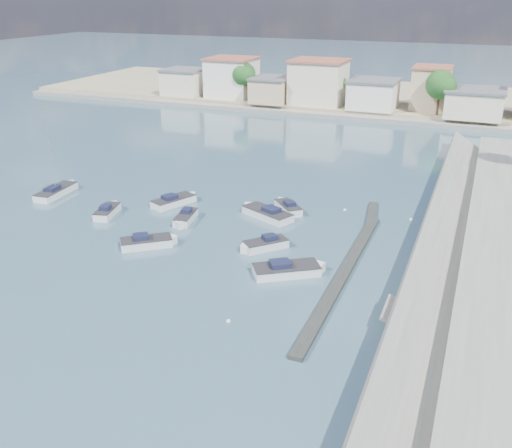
{
  "coord_description": "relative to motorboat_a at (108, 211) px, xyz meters",
  "views": [
    {
      "loc": [
        16.2,
        -32.43,
        22.39
      ],
      "look_at": [
        -2.83,
        14.52,
        1.4
      ],
      "focal_mm": 40.0,
      "sensor_mm": 36.0,
      "label": 1
    }
  ],
  "objects": [
    {
      "name": "motorboat_c",
      "position": [
        15.8,
        5.77,
        0.0
      ],
      "size": [
        6.31,
        4.44,
        1.48
      ],
      "color": "silver",
      "rests_on": "ground"
    },
    {
      "name": "ground",
      "position": [
        19.74,
        25.84,
        -0.38
      ],
      "size": [
        400.0,
        400.0,
        0.0
      ],
      "primitive_type": "plane",
      "color": "#273D4E",
      "rests_on": "ground"
    },
    {
      "name": "far_shore_land",
      "position": [
        19.74,
        77.84,
        0.32
      ],
      "size": [
        160.0,
        40.0,
        1.4
      ],
      "primitive_type": "cube",
      "color": "gray",
      "rests_on": "ground"
    },
    {
      "name": "shore_trees",
      "position": [
        28.08,
        53.95,
        5.84
      ],
      "size": [
        74.56,
        38.32,
        7.92
      ],
      "color": "#38281E",
      "rests_on": "ground"
    },
    {
      "name": "motorboat_a",
      "position": [
        0.0,
        0.0,
        0.0
      ],
      "size": [
        2.56,
        4.64,
        1.48
      ],
      "color": "silver",
      "rests_on": "ground"
    },
    {
      "name": "far_shore_quay",
      "position": [
        19.74,
        56.84,
        0.02
      ],
      "size": [
        160.0,
        2.5,
        0.8
      ],
      "primitive_type": "cube",
      "color": "slate",
      "rests_on": "ground"
    },
    {
      "name": "mooring_buoys",
      "position": [
        28.49,
        -1.32,
        -0.33
      ],
      "size": [
        12.31,
        25.52,
        0.34
      ],
      "color": "white",
      "rests_on": "ground"
    },
    {
      "name": "motorboat_f",
      "position": [
        17.35,
        8.35,
        -0.0
      ],
      "size": [
        3.97,
        4.13,
        1.48
      ],
      "color": "silver",
      "rests_on": "ground"
    },
    {
      "name": "motorboat_e",
      "position": [
        5.09,
        5.5,
        -0.0
      ],
      "size": [
        3.84,
        5.54,
        1.48
      ],
      "color": "silver",
      "rests_on": "ground"
    },
    {
      "name": "far_town",
      "position": [
        30.46,
        62.76,
        4.56
      ],
      "size": [
        113.01,
        12.8,
        8.35
      ],
      "color": "beige",
      "rests_on": "far_shore_land"
    },
    {
      "name": "sailboat",
      "position": [
        -9.38,
        3.18,
        0.03
      ],
      "size": [
        2.49,
        6.64,
        9.0
      ],
      "color": "silver",
      "rests_on": "ground"
    },
    {
      "name": "motorboat_g",
      "position": [
        8.63,
        1.24,
        0.0
      ],
      "size": [
        2.26,
        4.54,
        1.48
      ],
      "color": "silver",
      "rests_on": "ground"
    },
    {
      "name": "motorboat_h",
      "position": [
        22.46,
        -5.71,
        -0.0
      ],
      "size": [
        5.85,
        4.91,
        1.48
      ],
      "color": "silver",
      "rests_on": "ground"
    },
    {
      "name": "motorboat_d",
      "position": [
        18.54,
        -1.87,
        -0.0
      ],
      "size": [
        4.04,
        4.19,
        1.48
      ],
      "color": "silver",
      "rests_on": "ground"
    },
    {
      "name": "motorboat_b",
      "position": [
        8.39,
        -5.3,
        -0.0
      ],
      "size": [
        4.88,
        4.41,
        1.48
      ],
      "color": "silver",
      "rests_on": "ground"
    },
    {
      "name": "breakwater",
      "position": [
        26.65,
        -1.48,
        -0.21
      ],
      "size": [
        2.0,
        31.02,
        0.35
      ],
      "color": "black",
      "rests_on": "ground"
    },
    {
      "name": "seawall_walkway",
      "position": [
        38.24,
        -1.16,
        0.52
      ],
      "size": [
        5.0,
        90.0,
        1.8
      ],
      "primitive_type": "cube",
      "color": "slate",
      "rests_on": "ground"
    }
  ]
}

